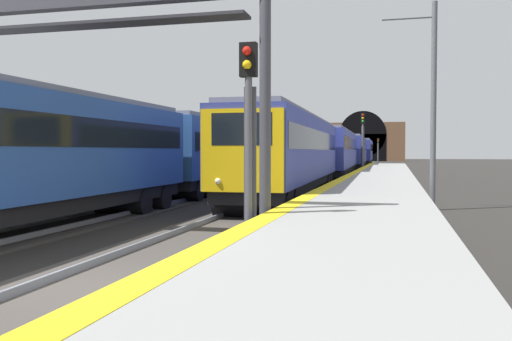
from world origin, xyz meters
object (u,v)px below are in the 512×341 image
(railway_signal_mid, at_px, (363,138))
(overhead_signal_gantry, at_px, (101,51))
(train_main_approaching, at_px, (345,151))
(catenary_mast_near, at_px, (433,104))
(train_adjacent_platform, at_px, (157,151))
(railway_signal_far, at_px, (378,149))
(railway_signal_near, at_px, (249,131))

(railway_signal_mid, height_order, overhead_signal_gantry, overhead_signal_gantry)
(railway_signal_mid, relative_size, overhead_signal_gantry, 0.66)
(train_main_approaching, relative_size, catenary_mast_near, 9.60)
(train_adjacent_platform, height_order, railway_signal_far, railway_signal_far)
(train_adjacent_platform, xyz_separation_m, overhead_signal_gantry, (-8.76, -2.45, 2.61))
(railway_signal_mid, bearing_deg, train_adjacent_platform, -11.80)
(catenary_mast_near, bearing_deg, overhead_signal_gantry, 137.30)
(railway_signal_mid, xyz_separation_m, railway_signal_far, (46.79, -0.00, -0.85))
(railway_signal_mid, bearing_deg, catenary_mast_near, 8.16)
(train_main_approaching, bearing_deg, train_adjacent_platform, -9.60)
(railway_signal_mid, relative_size, railway_signal_far, 1.30)
(train_adjacent_platform, height_order, catenary_mast_near, catenary_mast_near)
(railway_signal_mid, distance_m, catenary_mast_near, 31.95)
(train_main_approaching, relative_size, overhead_signal_gantry, 8.59)
(train_main_approaching, height_order, overhead_signal_gantry, overhead_signal_gantry)
(train_main_approaching, relative_size, train_adjacent_platform, 2.04)
(railway_signal_near, bearing_deg, train_adjacent_platform, -145.79)
(train_adjacent_platform, distance_m, catenary_mast_near, 11.51)
(railway_signal_near, height_order, railway_signal_mid, railway_signal_mid)
(railway_signal_near, relative_size, catenary_mast_near, 0.58)
(train_adjacent_platform, height_order, railway_signal_mid, railway_signal_mid)
(train_main_approaching, xyz_separation_m, overhead_signal_gantry, (-43.12, 2.45, 2.59))
(train_main_approaching, bearing_deg, railway_signal_mid, 43.69)
(overhead_signal_gantry, bearing_deg, railway_signal_near, -105.72)
(railway_signal_near, relative_size, railway_signal_far, 1.01)
(train_adjacent_platform, xyz_separation_m, catenary_mast_near, (0.86, -11.32, 1.86))
(train_main_approaching, xyz_separation_m, railway_signal_mid, (-1.88, -1.89, 1.25))
(railway_signal_near, bearing_deg, overhead_signal_gantry, -105.72)
(railway_signal_near, height_order, catenary_mast_near, catenary_mast_near)
(train_main_approaching, bearing_deg, railway_signal_far, 176.09)
(overhead_signal_gantry, bearing_deg, train_adjacent_platform, 15.61)
(train_main_approaching, xyz_separation_m, catenary_mast_near, (-33.50, -6.43, 1.84))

